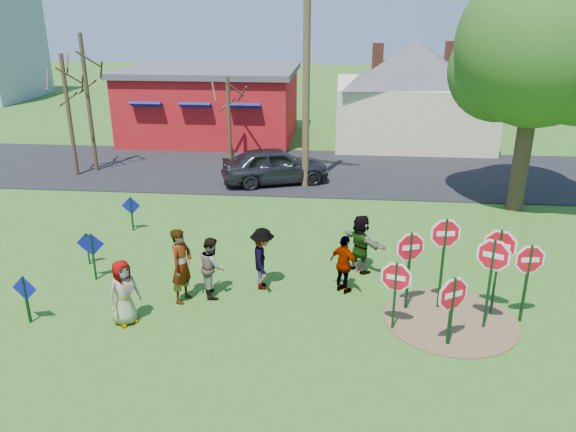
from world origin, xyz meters
name	(u,v)px	position (x,y,z in m)	size (l,w,h in m)	color
ground	(271,292)	(0.00, 0.00, 0.00)	(120.00, 120.00, 0.00)	#315F1B
road	(301,171)	(0.00, 11.50, 0.02)	(120.00, 7.50, 0.04)	black
dirt_patch	(450,320)	(4.50, -1.00, 0.01)	(3.20, 3.20, 0.03)	brown
red_building	(212,103)	(-5.50, 17.99, 1.97)	(9.40, 7.69, 3.90)	#A41018
cream_house	(412,88)	(5.50, 18.00, 2.92)	(9.40, 9.40, 6.50)	beige
stop_sign_a	(396,282)	(3.08, -1.51, 1.23)	(0.95, 0.28, 1.85)	#0E3516
stop_sign_b	(445,241)	(4.30, -0.42, 1.82)	(1.00, 0.15, 2.53)	#0E3516
stop_sign_c	(499,254)	(5.53, -0.65, 1.66)	(0.99, 0.38, 2.39)	#0E3516
stop_sign_d	(529,265)	(6.17, -0.87, 1.49)	(0.97, 0.16, 2.12)	#0E3516
stop_sign_e	(453,298)	(4.26, -2.06, 1.18)	(0.94, 0.56, 1.82)	#0E3516
stop_sign_f	(492,262)	(5.22, -1.27, 1.71)	(0.92, 0.49, 2.41)	#0E3516
stop_sign_g	(410,254)	(3.48, -0.55, 1.51)	(0.95, 0.36, 2.20)	#0E3516
blue_diamond_a	(26,294)	(-5.57, -2.03, 0.76)	(0.64, 0.11, 1.24)	#0E3516
blue_diamond_b	(93,251)	(-4.91, 0.28, 0.86)	(0.64, 0.19, 1.38)	#0E3516
blue_diamond_c	(87,245)	(-5.51, 1.20, 0.60)	(0.54, 0.19, 0.99)	#0E3516
blue_diamond_d	(131,210)	(-5.15, 3.87, 0.74)	(0.62, 0.06, 1.20)	#0E3516
person_a	(124,293)	(-3.25, -1.83, 0.81)	(0.79, 0.52, 1.62)	#425291
person_b	(182,266)	(-2.17, -0.63, 0.99)	(0.72, 0.47, 1.97)	teal
person_c	(212,266)	(-1.49, -0.24, 0.80)	(0.78, 0.61, 1.61)	brown
person_d	(262,259)	(-0.24, 0.25, 0.85)	(1.10, 0.63, 1.70)	#2E2D32
person_e	(344,265)	(1.93, 0.21, 0.80)	(0.93, 0.39, 1.59)	#482651
person_f	(361,243)	(2.38, 1.51, 0.85)	(1.58, 0.50, 1.70)	#1F4928
suv	(275,165)	(-0.97, 9.55, 0.80)	(1.80, 4.47, 1.52)	#2D2E33
utility_pole	(306,67)	(0.32, 9.22, 4.85)	(2.16, 0.89, 9.22)	#4C3823
leafy_tree	(542,54)	(8.40, 7.26, 5.56)	(6.08, 5.54, 8.64)	#382819
bare_tree_west	(67,99)	(-9.89, 9.91, 3.40)	(1.80, 1.80, 5.25)	#382819
bare_tree_east	(229,107)	(-3.58, 13.06, 2.60)	(1.80, 1.80, 4.01)	#382819
bare_tree_mid	(86,84)	(-9.32, 10.69, 3.90)	(1.80, 1.80, 6.03)	#382819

